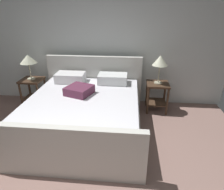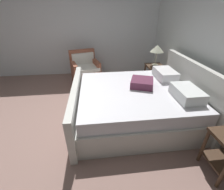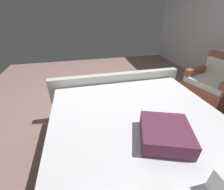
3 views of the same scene
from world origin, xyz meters
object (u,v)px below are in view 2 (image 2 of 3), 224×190
(armchair, at_px, (85,71))
(table_lamp_left, at_px, (157,49))
(bed, at_px, (136,102))
(nightstand_left, at_px, (154,72))

(armchair, bearing_deg, table_lamp_left, 76.45)
(bed, relative_size, table_lamp_left, 4.35)
(bed, xyz_separation_m, table_lamp_left, (-1.32, 0.82, 0.68))
(bed, height_order, armchair, bed)
(bed, height_order, table_lamp_left, table_lamp_left)
(nightstand_left, xyz_separation_m, table_lamp_left, (-0.00, 0.00, 0.62))
(bed, height_order, nightstand_left, bed)
(table_lamp_left, bearing_deg, nightstand_left, 0.00)
(bed, xyz_separation_m, armchair, (-1.77, -1.03, 0.01))
(table_lamp_left, height_order, armchair, table_lamp_left)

